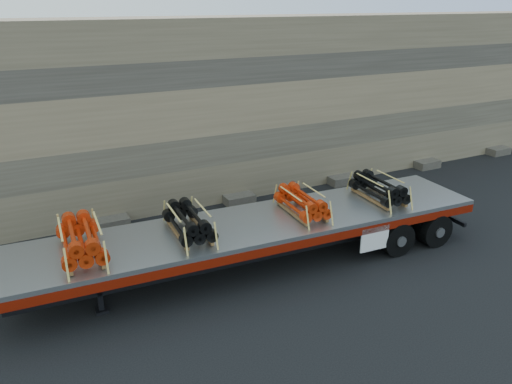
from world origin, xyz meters
The scene contains 7 objects.
ground centered at (0.00, 0.00, 0.00)m, with size 120.00×120.00×0.00m, color black.
rock_wall centered at (0.00, 6.50, 3.50)m, with size 44.00×3.00×7.00m, color #7A6B54.
trailer centered at (0.36, -0.01, 0.72)m, with size 14.44×2.78×1.44m, color #9DA0A4, non-canonical shape.
bundle_front centered at (-4.54, 0.23, 1.83)m, with size 1.10×2.19×0.78m, color red, non-canonical shape.
bundle_midfront centered at (-1.68, 0.09, 1.80)m, with size 1.01×2.02×0.72m, color black, non-canonical shape.
bundle_midrear centered at (1.90, -0.08, 1.79)m, with size 0.97×1.93×0.69m, color red, non-canonical shape.
bundle_rear centered at (4.77, -0.22, 1.80)m, with size 1.00×2.00×0.71m, color black, non-canonical shape.
Camera 1 is at (-5.71, -12.01, 7.58)m, focal length 35.00 mm.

